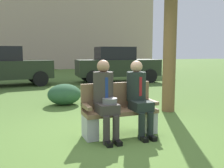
# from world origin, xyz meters

# --- Properties ---
(ground_plane) EXTENTS (80.00, 80.00, 0.00)m
(ground_plane) POSITION_xyz_m (0.00, 0.00, 0.00)
(ground_plane) COLOR #4E6F2E
(park_bench) EXTENTS (1.29, 0.44, 0.90)m
(park_bench) POSITION_xyz_m (0.20, 0.07, 0.39)
(park_bench) COLOR brown
(park_bench) RESTS_ON ground
(seated_man_left) EXTENTS (0.34, 0.72, 1.31)m
(seated_man_left) POSITION_xyz_m (-0.09, -0.05, 0.73)
(seated_man_left) COLOR #38332D
(seated_man_left) RESTS_ON ground
(seated_man_right) EXTENTS (0.34, 0.72, 1.29)m
(seated_man_right) POSITION_xyz_m (0.52, -0.05, 0.72)
(seated_man_right) COLOR #1E2823
(seated_man_right) RESTS_ON ground
(shrub_near_bench) EXTENTS (0.91, 0.84, 0.57)m
(shrub_near_bench) POSITION_xyz_m (-0.23, 2.96, 0.29)
(shrub_near_bench) COLOR #2B5333
(shrub_near_bench) RESTS_ON ground
(parked_car_near) EXTENTS (4.04, 2.03, 1.68)m
(parked_car_near) POSITION_xyz_m (-1.94, 7.72, 0.84)
(parked_car_near) COLOR #232D1E
(parked_car_near) RESTS_ON ground
(parked_car_far) EXTENTS (4.01, 1.95, 1.68)m
(parked_car_far) POSITION_xyz_m (3.12, 7.41, 0.84)
(parked_car_far) COLOR #232D1E
(parked_car_far) RESTS_ON ground
(building_backdrop) EXTENTS (14.61, 7.81, 9.20)m
(building_backdrop) POSITION_xyz_m (3.91, 21.32, 4.62)
(building_backdrop) COLOR tan
(building_backdrop) RESTS_ON ground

